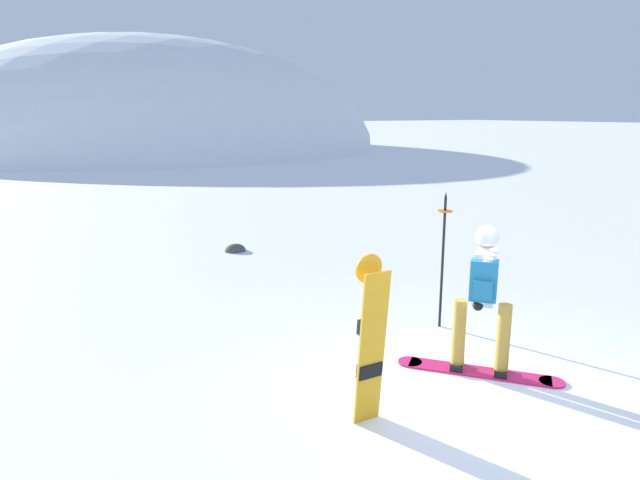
# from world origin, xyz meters

# --- Properties ---
(ground_plane) EXTENTS (300.00, 300.00, 0.00)m
(ground_plane) POSITION_xyz_m (0.00, 0.00, 0.00)
(ground_plane) COLOR white
(ridge_peak_main) EXTENTS (35.62, 32.06, 16.91)m
(ridge_peak_main) POSITION_xyz_m (6.84, 41.53, 0.00)
(ridge_peak_main) COLOR white
(ridge_peak_main) RESTS_ON ground
(snowboarder_main) EXTENTS (1.30, 1.46, 1.71)m
(snowboarder_main) POSITION_xyz_m (0.55, 0.60, 0.92)
(snowboarder_main) COLOR #D11E5B
(snowboarder_main) RESTS_ON ground
(spare_snowboard) EXTENTS (0.28, 0.18, 1.65)m
(spare_snowboard) POSITION_xyz_m (-1.11, 0.38, 0.84)
(spare_snowboard) COLOR orange
(spare_snowboard) RESTS_ON ground
(piste_marker_near) EXTENTS (0.20, 0.20, 1.88)m
(piste_marker_near) POSITION_xyz_m (1.16, 1.93, 1.07)
(piste_marker_near) COLOR black
(piste_marker_near) RESTS_ON ground
(rock_dark) EXTENTS (0.46, 0.39, 0.32)m
(rock_dark) POSITION_xyz_m (0.34, 7.40, 0.00)
(rock_dark) COLOR #4C4742
(rock_dark) RESTS_ON ground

